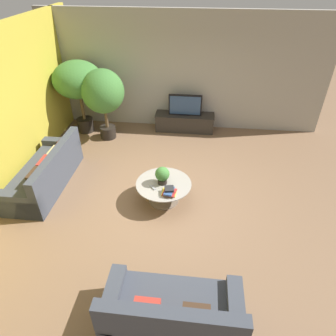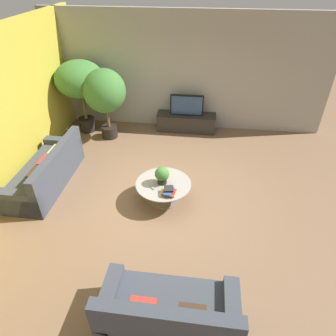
# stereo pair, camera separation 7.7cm
# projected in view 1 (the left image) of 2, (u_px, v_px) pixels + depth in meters

# --- Properties ---
(ground_plane) EXTENTS (24.00, 24.00, 0.00)m
(ground_plane) POSITION_uv_depth(u_px,v_px,m) (169.00, 198.00, 6.01)
(ground_plane) COLOR brown
(back_wall_stone) EXTENTS (7.40, 0.12, 3.00)m
(back_wall_stone) POSITION_uv_depth(u_px,v_px,m) (183.00, 72.00, 7.79)
(back_wall_stone) COLOR #A39E93
(back_wall_stone) RESTS_ON ground
(media_console) EXTENTS (1.60, 0.50, 0.46)m
(media_console) POSITION_uv_depth(u_px,v_px,m) (185.00, 122.00, 8.25)
(media_console) COLOR #2D2823
(media_console) RESTS_ON ground
(television) EXTENTS (0.88, 0.13, 0.55)m
(television) POSITION_uv_depth(u_px,v_px,m) (185.00, 105.00, 7.96)
(television) COLOR black
(television) RESTS_ON media_console
(coffee_table) EXTENTS (1.07, 1.07, 0.43)m
(coffee_table) POSITION_uv_depth(u_px,v_px,m) (164.00, 188.00, 5.78)
(coffee_table) COLOR #756656
(coffee_table) RESTS_ON ground
(couch_by_wall) EXTENTS (0.84, 2.14, 0.84)m
(couch_by_wall) POSITION_uv_depth(u_px,v_px,m) (46.00, 173.00, 6.20)
(couch_by_wall) COLOR #3D424C
(couch_by_wall) RESTS_ON ground
(couch_near_entry) EXTENTS (1.75, 0.84, 0.84)m
(couch_near_entry) POSITION_uv_depth(u_px,v_px,m) (172.00, 314.00, 3.77)
(couch_near_entry) COLOR #3D424C
(couch_near_entry) RESTS_ON ground
(potted_palm_tall) EXTENTS (1.23, 1.23, 1.91)m
(potted_palm_tall) POSITION_uv_depth(u_px,v_px,m) (78.00, 82.00, 7.53)
(potted_palm_tall) COLOR black
(potted_palm_tall) RESTS_ON ground
(potted_palm_corner) EXTENTS (1.05, 1.05, 1.82)m
(potted_palm_corner) POSITION_uv_depth(u_px,v_px,m) (103.00, 93.00, 7.33)
(potted_palm_corner) COLOR black
(potted_palm_corner) RESTS_ON ground
(potted_plant_tabletop) EXTENTS (0.27, 0.27, 0.35)m
(potted_plant_tabletop) POSITION_uv_depth(u_px,v_px,m) (162.00, 175.00, 5.61)
(potted_plant_tabletop) COLOR black
(potted_plant_tabletop) RESTS_ON coffee_table
(book_stack) EXTENTS (0.28, 0.28, 0.12)m
(book_stack) POSITION_uv_depth(u_px,v_px,m) (169.00, 191.00, 5.44)
(book_stack) COLOR gold
(book_stack) RESTS_ON coffee_table
(remote_black) EXTENTS (0.09, 0.16, 0.02)m
(remote_black) POSITION_uv_depth(u_px,v_px,m) (162.00, 173.00, 5.96)
(remote_black) COLOR black
(remote_black) RESTS_ON coffee_table
(remote_silver) EXTENTS (0.14, 0.14, 0.02)m
(remote_silver) POSITION_uv_depth(u_px,v_px,m) (153.00, 188.00, 5.59)
(remote_silver) COLOR gray
(remote_silver) RESTS_ON coffee_table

